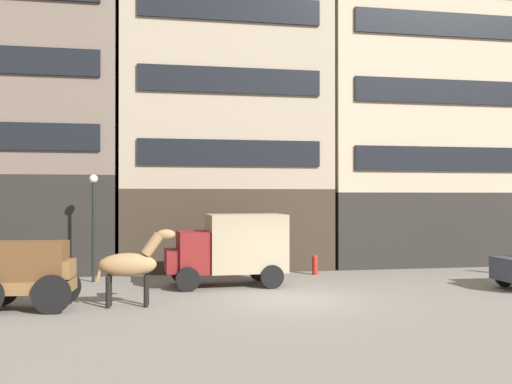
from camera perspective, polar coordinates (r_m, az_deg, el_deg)
ground_plane at (r=18.41m, az=3.66°, el=-10.72°), size 120.00×120.00×0.00m
building_far_left at (r=28.33m, az=-20.94°, el=10.11°), size 7.76×7.02×16.82m
building_center_left at (r=28.03m, az=-3.46°, el=9.81°), size 9.82×7.02×16.45m
building_center_right at (r=30.44m, az=14.68°, el=5.91°), size 9.88×7.02×13.20m
cargo_wagon at (r=17.93m, az=-21.88°, el=-7.27°), size 2.99×1.69×1.98m
draft_horse at (r=17.57m, az=-12.34°, el=-7.02°), size 2.35×0.71×2.30m
delivery_truck_near at (r=21.10m, az=-2.57°, el=-5.50°), size 4.42×2.28×2.62m
streetlamp_curbside at (r=22.80m, az=-15.90°, el=-1.96°), size 0.32×0.32×4.12m
fire_hydrant_curbside at (r=24.28m, az=5.90°, el=-7.19°), size 0.24×0.24×0.83m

